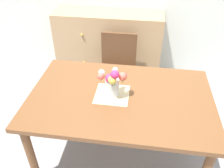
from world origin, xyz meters
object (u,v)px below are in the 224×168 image
dining_table (120,103)px  chair_far (118,66)px  dresser (109,48)px  flower_vase (112,82)px

dining_table → chair_far: size_ratio=1.75×
dresser → flower_vase: size_ratio=4.85×
dining_table → flower_vase: size_ratio=5.43×
flower_vase → dining_table: bearing=15.8°
chair_far → flower_vase: bearing=94.1°
dining_table → dresser: size_ratio=1.12×
chair_far → dresser: dresser is taller
chair_far → flower_vase: size_ratio=3.10×
dresser → flower_vase: (0.25, -1.35, 0.40)m
chair_far → dresser: 0.52m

